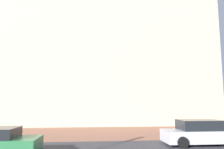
# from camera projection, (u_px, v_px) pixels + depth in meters

# --- Properties ---
(landmark_building) EXTENTS (28.78, 12.52, 30.74)m
(landmark_building) POSITION_uv_depth(u_px,v_px,m) (98.00, 51.00, 29.64)
(landmark_building) COLOR beige
(landmark_building) RESTS_ON ground_plane
(car_silver) EXTENTS (4.46, 1.99, 1.49)m
(car_silver) POSITION_uv_depth(u_px,v_px,m) (200.00, 133.00, 13.11)
(car_silver) COLOR #B2B2BC
(car_silver) RESTS_ON ground_plane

